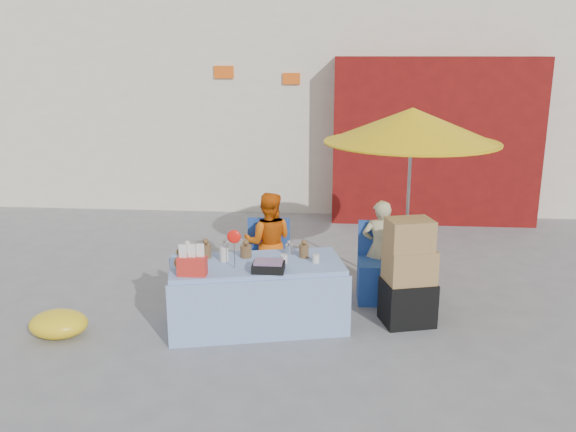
# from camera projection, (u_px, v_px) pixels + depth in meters

# --- Properties ---
(ground) EXTENTS (80.00, 80.00, 0.00)m
(ground) POSITION_uv_depth(u_px,v_px,m) (266.00, 328.00, 6.08)
(ground) COLOR slate
(ground) RESTS_ON ground
(backdrop) EXTENTS (14.00, 8.00, 7.80)m
(backdrop) POSITION_uv_depth(u_px,v_px,m) (333.00, 30.00, 12.46)
(backdrop) COLOR silver
(backdrop) RESTS_ON ground
(market_table) EXTENTS (1.87, 1.18, 1.05)m
(market_table) POSITION_uv_depth(u_px,v_px,m) (256.00, 293.00, 6.06)
(market_table) COLOR #91B1E9
(market_table) RESTS_ON ground
(chair_left) EXTENTS (0.49, 0.48, 0.85)m
(chair_left) POSITION_uv_depth(u_px,v_px,m) (267.00, 274.00, 6.83)
(chair_left) COLOR #214499
(chair_left) RESTS_ON ground
(chair_right) EXTENTS (0.49, 0.48, 0.85)m
(chair_right) POSITION_uv_depth(u_px,v_px,m) (380.00, 277.00, 6.73)
(chair_right) COLOR #214499
(chair_right) RESTS_ON ground
(vendor_orange) EXTENTS (0.57, 0.45, 1.16)m
(vendor_orange) POSITION_uv_depth(u_px,v_px,m) (269.00, 243.00, 6.88)
(vendor_orange) COLOR #E05D0B
(vendor_orange) RESTS_ON ground
(vendor_beige) EXTENTS (0.40, 0.27, 1.10)m
(vendor_beige) POSITION_uv_depth(u_px,v_px,m) (380.00, 248.00, 6.78)
(vendor_beige) COLOR #BFB587
(vendor_beige) RESTS_ON ground
(umbrella) EXTENTS (1.90, 1.90, 2.09)m
(umbrella) POSITION_uv_depth(u_px,v_px,m) (412.00, 126.00, 6.55)
(umbrella) COLOR gray
(umbrella) RESTS_ON ground
(box_stack) EXTENTS (0.58, 0.52, 1.09)m
(box_stack) POSITION_uv_depth(u_px,v_px,m) (409.00, 276.00, 6.07)
(box_stack) COLOR black
(box_stack) RESTS_ON ground
(tarp_bundle) EXTENTS (0.58, 0.47, 0.26)m
(tarp_bundle) POSITION_uv_depth(u_px,v_px,m) (59.00, 324.00, 5.87)
(tarp_bundle) COLOR yellow
(tarp_bundle) RESTS_ON ground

